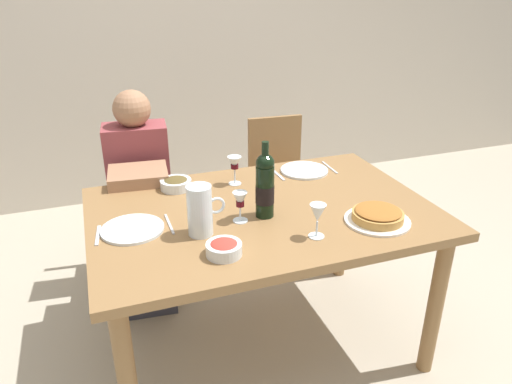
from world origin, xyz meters
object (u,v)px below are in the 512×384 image
Objects in this scene: dinner_plate_right_setting at (304,170)px; salad_bowl at (224,248)px; water_pitcher at (200,213)px; chair_left at (141,196)px; diner_left at (141,194)px; baked_tart at (378,216)px; wine_glass_right_diner at (235,164)px; olive_bowl at (176,183)px; wine_glass_left_diner at (318,214)px; wine_glass_centre at (240,201)px; wine_bottle at (265,185)px; chair_right at (279,176)px; dining_table at (262,227)px; dinner_plate_left_setting at (132,229)px.

salad_bowl is at bearing -134.00° from dinner_plate_right_setting.
water_pitcher reaches higher than chair_left.
diner_left is at bearing 101.35° from salad_bowl.
baked_tart is 1.92× the size of wine_glass_right_diner.
wine_glass_left_diner is (0.43, -0.65, 0.07)m from olive_bowl.
water_pitcher reaches higher than wine_glass_centre.
wine_glass_right_diner is (0.29, -0.04, 0.08)m from olive_bowl.
wine_bottle is at bearing -53.39° from olive_bowl.
wine_bottle reaches higher than dinner_plate_right_setting.
dinner_plate_right_setting is 0.63m from chair_right.
dinner_plate_right_setting is (0.68, -0.01, -0.02)m from olive_bowl.
wine_glass_centre reaches higher than dining_table.
dinner_plate_left_setting is (-0.25, -0.35, -0.02)m from olive_bowl.
salad_bowl is at bearing 107.08° from diner_left.
baked_tart reaches higher than dinner_plate_left_setting.
olive_bowl is 0.59× the size of dinner_plate_left_setting.
wine_glass_left_diner is at bearing 120.62° from chair_left.
dinner_plate_left_setting is at bearing 156.46° from wine_glass_left_diner.
dinner_plate_left_setting is (-0.44, 0.07, -0.09)m from wine_glass_centre.
dinner_plate_left_setting is (-0.55, 0.06, -0.14)m from wine_bottle.
dining_table is at bearing 110.93° from wine_glass_left_diner.
water_pitcher reaches higher than dinner_plate_left_setting.
wine_bottle is at bearing 67.79° from chair_right.
wine_glass_centre reaches higher than olive_bowl.
chair_right is (0.49, 0.60, -0.37)m from wine_glass_right_diner.
wine_glass_left_diner is (0.13, -0.24, -0.04)m from wine_bottle.
water_pitcher is at bearing 103.17° from chair_left.
chair_left reaches higher than baked_tart.
dinner_plate_right_setting is at bearing 47.19° from wine_bottle.
wine_glass_right_diner is (0.23, 0.62, 0.08)m from salad_bowl.
chair_left reaches higher than salad_bowl.
wine_bottle is 0.29× the size of diner_left.
diner_left reaches higher than wine_glass_left_diner.
water_pitcher is at bearing 157.32° from wine_glass_left_diner.
dining_table is 0.24m from wine_glass_centre.
baked_tart reaches higher than olive_bowl.
water_pitcher is 0.24× the size of chair_left.
wine_glass_centre is at bearing -148.84° from dining_table.
water_pitcher reaches higher than dining_table.
olive_bowl is at bearing 172.04° from wine_glass_right_diner.
wine_glass_left_diner is 0.99× the size of wine_glass_right_diner.
baked_tart is 0.32× the size of chair_right.
dining_table is 0.43m from salad_bowl.
chair_right is at bearing 53.54° from water_pitcher.
salad_bowl is 0.15× the size of chair_right.
salad_bowl is at bearing 62.87° from chair_right.
salad_bowl is 0.28m from wine_glass_centre.
wine_bottle reaches higher than wine_glass_left_diner.
wine_bottle is 1.13m from chair_left.
wine_glass_centre is (-0.24, 0.23, -0.01)m from wine_glass_left_diner.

